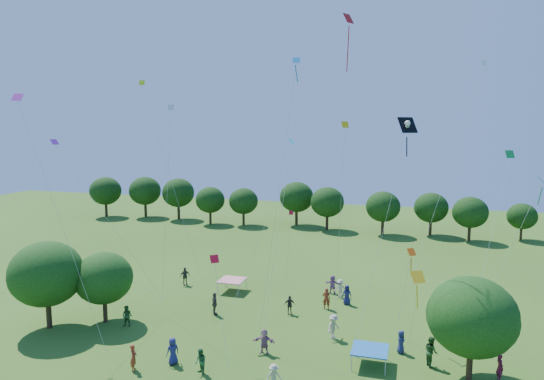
{
  "coord_description": "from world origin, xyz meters",
  "views": [
    {
      "loc": [
        8.15,
        -13.72,
        14.67
      ],
      "look_at": [
        0.0,
        14.0,
        11.0
      ],
      "focal_mm": 32.0,
      "sensor_mm": 36.0,
      "label": 1
    }
  ],
  "objects_px": {
    "red_high_kite": "(328,73)",
    "tent_red_stripe": "(232,280)",
    "near_tree_north": "(104,278)",
    "near_tree_east": "(472,317)",
    "near_tree_west": "(46,274)",
    "pirate_kite": "(406,131)",
    "tent_blue": "(370,350)"
  },
  "relations": [
    {
      "from": "near_tree_west",
      "to": "tent_blue",
      "type": "relative_size",
      "value": 2.96
    },
    {
      "from": "near_tree_east",
      "to": "red_high_kite",
      "type": "relative_size",
      "value": 0.29
    },
    {
      "from": "near_tree_west",
      "to": "tent_blue",
      "type": "distance_m",
      "value": 23.52
    },
    {
      "from": "pirate_kite",
      "to": "near_tree_north",
      "type": "bearing_deg",
      "value": 178.23
    },
    {
      "from": "near_tree_north",
      "to": "near_tree_east",
      "type": "xyz_separation_m",
      "value": [
        25.76,
        -1.45,
        0.44
      ]
    },
    {
      "from": "near_tree_east",
      "to": "pirate_kite",
      "type": "xyz_separation_m",
      "value": [
        -4.05,
        0.78,
        10.65
      ]
    },
    {
      "from": "tent_red_stripe",
      "to": "pirate_kite",
      "type": "xyz_separation_m",
      "value": [
        14.94,
        -9.93,
        13.5
      ]
    },
    {
      "from": "near_tree_north",
      "to": "near_tree_east",
      "type": "bearing_deg",
      "value": -3.23
    },
    {
      "from": "near_tree_east",
      "to": "red_high_kite",
      "type": "bearing_deg",
      "value": 156.74
    },
    {
      "from": "red_high_kite",
      "to": "tent_red_stripe",
      "type": "bearing_deg",
      "value": 145.34
    },
    {
      "from": "tent_red_stripe",
      "to": "red_high_kite",
      "type": "relative_size",
      "value": 0.1
    },
    {
      "from": "near_tree_north",
      "to": "near_tree_east",
      "type": "distance_m",
      "value": 25.81
    },
    {
      "from": "near_tree_north",
      "to": "tent_red_stripe",
      "type": "xyz_separation_m",
      "value": [
        6.77,
        9.25,
        -2.41
      ]
    },
    {
      "from": "tent_red_stripe",
      "to": "tent_blue",
      "type": "distance_m",
      "value": 16.95
    },
    {
      "from": "near_tree_east",
      "to": "red_high_kite",
      "type": "height_order",
      "value": "red_high_kite"
    },
    {
      "from": "near_tree_east",
      "to": "tent_red_stripe",
      "type": "bearing_deg",
      "value": 150.59
    },
    {
      "from": "near_tree_north",
      "to": "red_high_kite",
      "type": "bearing_deg",
      "value": 8.73
    },
    {
      "from": "near_tree_north",
      "to": "red_high_kite",
      "type": "distance_m",
      "value": 22.39
    },
    {
      "from": "near_tree_north",
      "to": "pirate_kite",
      "type": "xyz_separation_m",
      "value": [
        21.71,
        -0.67,
        11.09
      ]
    },
    {
      "from": "near_tree_west",
      "to": "near_tree_north",
      "type": "relative_size",
      "value": 1.21
    },
    {
      "from": "red_high_kite",
      "to": "near_tree_east",
      "type": "bearing_deg",
      "value": -23.26
    },
    {
      "from": "near_tree_north",
      "to": "red_high_kite",
      "type": "height_order",
      "value": "red_high_kite"
    },
    {
      "from": "tent_blue",
      "to": "pirate_kite",
      "type": "bearing_deg",
      "value": 21.09
    },
    {
      "from": "tent_blue",
      "to": "pirate_kite",
      "type": "relative_size",
      "value": 0.16
    },
    {
      "from": "pirate_kite",
      "to": "tent_blue",
      "type": "bearing_deg",
      "value": -158.91
    },
    {
      "from": "near_tree_east",
      "to": "near_tree_west",
      "type": "bearing_deg",
      "value": -178.61
    },
    {
      "from": "near_tree_east",
      "to": "tent_red_stripe",
      "type": "height_order",
      "value": "near_tree_east"
    },
    {
      "from": "near_tree_east",
      "to": "tent_blue",
      "type": "height_order",
      "value": "near_tree_east"
    },
    {
      "from": "tent_red_stripe",
      "to": "red_high_kite",
      "type": "height_order",
      "value": "red_high_kite"
    },
    {
      "from": "near_tree_west",
      "to": "red_high_kite",
      "type": "relative_size",
      "value": 0.31
    },
    {
      "from": "near_tree_west",
      "to": "near_tree_north",
      "type": "xyz_separation_m",
      "value": [
        3.29,
        2.16,
        -0.68
      ]
    },
    {
      "from": "near_tree_west",
      "to": "tent_blue",
      "type": "bearing_deg",
      "value": 2.04
    }
  ]
}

